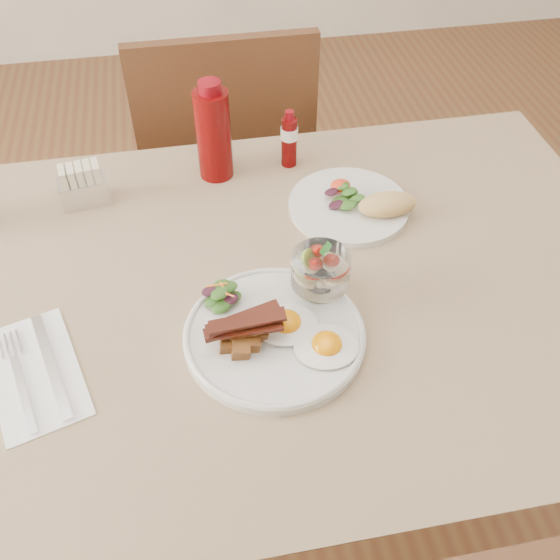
{
  "coord_description": "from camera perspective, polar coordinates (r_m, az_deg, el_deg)",
  "views": [
    {
      "loc": [
        -0.11,
        -0.72,
        1.5
      ],
      "look_at": [
        0.01,
        -0.06,
        0.82
      ],
      "focal_mm": 40.0,
      "sensor_mm": 36.0,
      "label": 1
    }
  ],
  "objects": [
    {
      "name": "napkin_cutlery",
      "position": [
        0.99,
        -21.4,
        -7.85
      ],
      "size": [
        0.18,
        0.25,
        0.01
      ],
      "rotation": [
        0.0,
        0.0,
        0.29
      ],
      "color": "white",
      "rests_on": "table"
    },
    {
      "name": "bacon_potato_pile",
      "position": [
        0.92,
        -3.37,
        -4.8
      ],
      "size": [
        0.12,
        0.07,
        0.05
      ],
      "rotation": [
        0.0,
        0.0,
        -0.38
      ],
      "color": "brown",
      "rests_on": "main_plate"
    },
    {
      "name": "second_plate",
      "position": [
        1.19,
        7.12,
        6.88
      ],
      "size": [
        0.23,
        0.23,
        0.06
      ],
      "rotation": [
        0.0,
        0.0,
        -0.15
      ],
      "color": "silver",
      "rests_on": "table"
    },
    {
      "name": "table",
      "position": [
        1.11,
        -1.15,
        -3.6
      ],
      "size": [
        1.33,
        0.88,
        0.75
      ],
      "color": "#54341A",
      "rests_on": "ground"
    },
    {
      "name": "fruit_cup",
      "position": [
        0.97,
        3.71,
        0.92
      ],
      "size": [
        0.09,
        0.09,
        0.09
      ],
      "rotation": [
        0.0,
        0.0,
        0.42
      ],
      "color": "white",
      "rests_on": "main_plate"
    },
    {
      "name": "sugar_caddy",
      "position": [
        1.24,
        -17.53,
        8.13
      ],
      "size": [
        0.1,
        0.06,
        0.08
      ],
      "rotation": [
        0.0,
        0.0,
        0.16
      ],
      "color": "silver",
      "rests_on": "table"
    },
    {
      "name": "side_salad",
      "position": [
        0.99,
        -5.37,
        -1.5
      ],
      "size": [
        0.07,
        0.07,
        0.03
      ],
      "rotation": [
        0.0,
        0.0,
        -0.39
      ],
      "color": "#204D14",
      "rests_on": "main_plate"
    },
    {
      "name": "chair_far",
      "position": [
        1.7,
        -4.95,
        10.21
      ],
      "size": [
        0.42,
        0.42,
        0.93
      ],
      "color": "#54341A",
      "rests_on": "ground"
    },
    {
      "name": "main_plate",
      "position": [
        0.96,
        -0.52,
        -5.1
      ],
      "size": [
        0.28,
        0.28,
        0.02
      ],
      "primitive_type": "cylinder",
      "color": "silver",
      "rests_on": "table"
    },
    {
      "name": "hot_sauce_bottle",
      "position": [
        1.27,
        0.84,
        12.74
      ],
      "size": [
        0.04,
        0.04,
        0.12
      ],
      "rotation": [
        0.0,
        0.0,
        0.26
      ],
      "color": "#590505",
      "rests_on": "table"
    },
    {
      "name": "ketchup_bottle",
      "position": [
        1.23,
        -6.1,
        13.21
      ],
      "size": [
        0.07,
        0.07,
        0.2
      ],
      "rotation": [
        0.0,
        0.0,
        -0.06
      ],
      "color": "#590505",
      "rests_on": "table"
    },
    {
      "name": "fried_eggs",
      "position": [
        0.94,
        2.41,
        -4.95
      ],
      "size": [
        0.16,
        0.16,
        0.03
      ],
      "rotation": [
        0.0,
        0.0,
        -0.17
      ],
      "color": "silver",
      "rests_on": "main_plate"
    }
  ]
}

